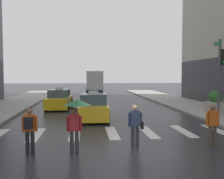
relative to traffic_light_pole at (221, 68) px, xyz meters
The scene contains 11 objects.
ground_plane 9.14m from the traffic_light_pole, 142.61° to the right, with size 160.00×160.00×0.00m, color #26262B.
crosswalk_markings 7.84m from the traffic_light_pole, 162.14° to the right, with size 11.30×2.80×0.01m.
traffic_light_pole is the anchor object (origin of this frame).
taxi_lead 8.19m from the traffic_light_pole, 166.14° to the left, with size 2.02×4.58×1.80m.
taxi_second 12.74m from the traffic_light_pole, 145.18° to the left, with size 2.07×4.60×1.80m.
box_truck 22.94m from the traffic_light_pole, 107.30° to the left, with size 2.29×7.54×3.35m.
pedestrian_with_umbrella 10.03m from the traffic_light_pole, 148.28° to the right, with size 0.96×0.96×1.94m.
pedestrian_with_backpack 11.51m from the traffic_light_pole, 153.07° to the right, with size 0.55×0.43×1.65m.
pedestrian_with_handbag 8.02m from the traffic_light_pole, 143.02° to the right, with size 0.60×0.24×1.65m.
pedestrian_plain_coat 6.23m from the traffic_light_pole, 122.37° to the right, with size 0.55×0.24×1.65m.
planter_near_corner 3.44m from the traffic_light_pole, 67.81° to the left, with size 1.10×1.10×1.60m.
Camera 1 is at (-1.29, -8.89, 2.80)m, focal length 39.82 mm.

